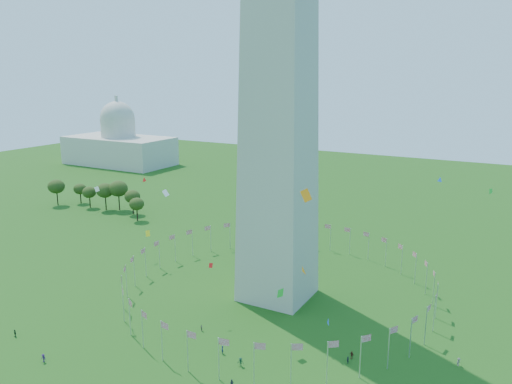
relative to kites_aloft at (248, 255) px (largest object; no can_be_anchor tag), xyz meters
The scene contains 4 objects.
flag_ring 27.79m from the kites_aloft, 100.12° to the left, with size 80.24×80.24×9.00m.
capitol_building 239.33m from the kites_aloft, 140.29° to the left, with size 70.00×35.00×46.00m, color beige, non-canonical shape.
kites_aloft is the anchor object (origin of this frame).
tree_line_west 127.89m from the kites_aloft, 149.71° to the left, with size 55.10×15.88×12.82m.
Camera 1 is at (54.46, -61.15, 57.79)m, focal length 35.00 mm.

